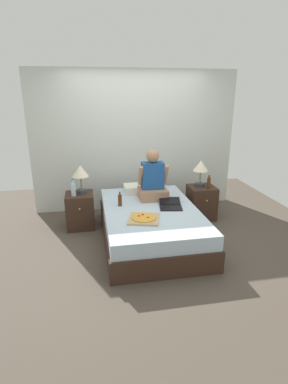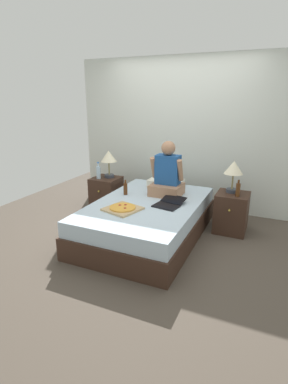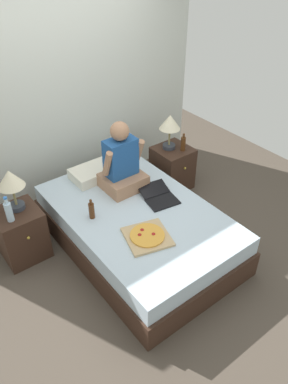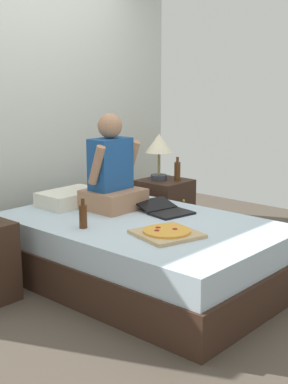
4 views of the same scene
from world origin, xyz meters
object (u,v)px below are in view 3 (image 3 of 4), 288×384
at_px(bed, 138,228).
at_px(water_bottle, 9,211).
at_px(lamp_on_right_nightstand, 170,124).
at_px(beer_bottle, 183,143).
at_px(laptop, 160,197).
at_px(pizza_box, 147,236).
at_px(beer_bottle_on_bed, 92,210).
at_px(nightstand_left, 21,234).
at_px(lamp_on_left_nightstand, 11,181).
at_px(nightstand_right, 172,168).
at_px(person_seated, 122,165).

distance_m(bed, water_bottle, 1.31).
height_order(lamp_on_right_nightstand, beer_bottle, lamp_on_right_nightstand).
bearing_deg(laptop, pizza_box, -140.31).
xyz_separation_m(bed, pizza_box, (-0.17, -0.39, 0.27)).
bearing_deg(water_bottle, beer_bottle_on_bed, -27.62).
bearing_deg(bed, laptop, 1.00).
relative_size(nightstand_left, lamp_on_left_nightstand, 1.27).
xyz_separation_m(bed, lamp_on_left_nightstand, (-0.99, 0.68, 0.65)).
distance_m(laptop, beer_bottle_on_bed, 0.75).
bearing_deg(beer_bottle_on_bed, nightstand_left, 143.45).
relative_size(nightstand_left, water_bottle, 2.07).
distance_m(nightstand_left, lamp_on_left_nightstand, 0.62).
distance_m(water_bottle, laptop, 1.52).
bearing_deg(nightstand_left, water_bottle, -131.65).
height_order(bed, pizza_box, pizza_box).
relative_size(nightstand_left, beer_bottle_on_bed, 2.59).
xyz_separation_m(nightstand_left, beer_bottle, (2.14, -0.10, 0.38)).
bearing_deg(nightstand_right, pizza_box, -139.85).
distance_m(lamp_on_left_nightstand, beer_bottle, 2.12).
height_order(laptop, beer_bottle_on_bed, beer_bottle_on_bed).
xyz_separation_m(nightstand_left, person_seated, (1.16, -0.19, 0.49)).
bearing_deg(water_bottle, nightstand_left, 48.35).
xyz_separation_m(person_seated, beer_bottle_on_bed, (-0.55, -0.26, -0.20)).
height_order(beer_bottle, pizza_box, beer_bottle).
relative_size(nightstand_right, laptop, 1.23).
bearing_deg(beer_bottle_on_bed, person_seated, 24.97).
bearing_deg(pizza_box, beer_bottle_on_bed, 114.26).
distance_m(nightstand_left, beer_bottle, 2.17).
bearing_deg(water_bottle, bed, -25.85).
bearing_deg(lamp_on_right_nightstand, beer_bottle, -56.31).
distance_m(nightstand_right, lamp_on_right_nightstand, 0.61).
height_order(lamp_on_left_nightstand, person_seated, person_seated).
bearing_deg(bed, nightstand_left, 148.66).
bearing_deg(lamp_on_right_nightstand, bed, -145.90).
xyz_separation_m(water_bottle, laptop, (1.42, -0.53, -0.17)).
xyz_separation_m(nightstand_left, beer_bottle_on_bed, (0.60, -0.45, 0.30)).
relative_size(nightstand_right, person_seated, 0.73).
xyz_separation_m(lamp_on_left_nightstand, laptop, (1.30, -0.67, -0.38)).
bearing_deg(beer_bottle, nightstand_left, 177.32).
relative_size(bed, person_seated, 2.74).
relative_size(nightstand_right, beer_bottle_on_bed, 2.59).
relative_size(bed, beer_bottle_on_bed, 9.73).
bearing_deg(lamp_on_left_nightstand, bed, -34.36).
height_order(water_bottle, person_seated, person_seated).
distance_m(beer_bottle, beer_bottle_on_bed, 1.57).
bearing_deg(laptop, lamp_on_left_nightstand, 152.50).
bearing_deg(nightstand_right, beer_bottle_on_bed, -162.96).
bearing_deg(lamp_on_left_nightstand, beer_bottle, -4.09).
relative_size(lamp_on_right_nightstand, laptop, 0.97).
distance_m(nightstand_left, lamp_on_right_nightstand, 2.13).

